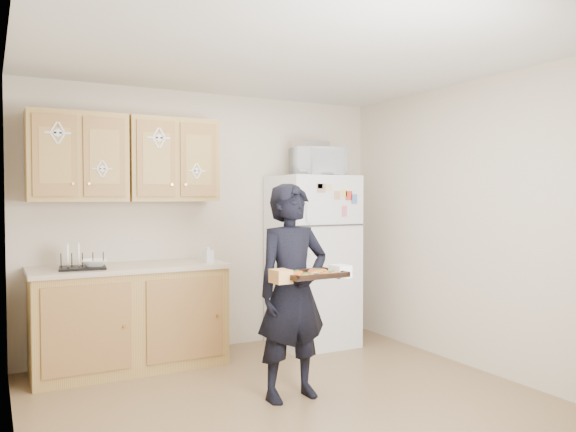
{
  "coord_description": "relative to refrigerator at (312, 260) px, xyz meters",
  "views": [
    {
      "loc": [
        -1.92,
        -3.42,
        1.49
      ],
      "look_at": [
        0.15,
        0.45,
        1.34
      ],
      "focal_mm": 35.0,
      "sensor_mm": 36.0,
      "label": 1
    }
  ],
  "objects": [
    {
      "name": "wall_right",
      "position": [
        0.85,
        -1.43,
        0.4
      ],
      "size": [
        0.04,
        3.6,
        2.5
      ],
      "primitive_type": "cube",
      "color": "beige",
      "rests_on": "floor"
    },
    {
      "name": "upper_cab_left",
      "position": [
        -2.2,
        0.18,
        0.98
      ],
      "size": [
        0.8,
        0.33,
        0.75
      ],
      "primitive_type": "cube",
      "color": "olive",
      "rests_on": "wall_back"
    },
    {
      "name": "countertop",
      "position": [
        -1.8,
        0.05,
        0.03
      ],
      "size": [
        1.64,
        0.64,
        0.04
      ],
      "primitive_type": "cube",
      "color": "beige",
      "rests_on": "base_cabinet"
    },
    {
      "name": "wall_front",
      "position": [
        -0.95,
        -3.23,
        0.4
      ],
      "size": [
        3.6,
        0.04,
        2.5
      ],
      "primitive_type": "cube",
      "color": "beige",
      "rests_on": "floor"
    },
    {
      "name": "upper_cab_right",
      "position": [
        -1.38,
        0.18,
        0.98
      ],
      "size": [
        0.8,
        0.33,
        0.75
      ],
      "primitive_type": "cube",
      "color": "olive",
      "rests_on": "wall_back"
    },
    {
      "name": "refrigerator",
      "position": [
        0.0,
        0.0,
        0.0
      ],
      "size": [
        0.75,
        0.7,
        1.7
      ],
      "primitive_type": "cube",
      "color": "silver",
      "rests_on": "floor"
    },
    {
      "name": "soap_bottle",
      "position": [
        -1.13,
        -0.08,
        0.13
      ],
      "size": [
        0.09,
        0.09,
        0.17
      ],
      "primitive_type": "imported",
      "rotation": [
        0.0,
        0.0,
        0.25
      ],
      "color": "silver",
      "rests_on": "countertop"
    },
    {
      "name": "floor",
      "position": [
        -0.95,
        -1.43,
        -0.85
      ],
      "size": [
        3.6,
        3.6,
        0.0
      ],
      "primitive_type": "plane",
      "color": "brown",
      "rests_on": "ground"
    },
    {
      "name": "microwave",
      "position": [
        0.03,
        -0.05,
        0.99
      ],
      "size": [
        0.57,
        0.44,
        0.28
      ],
      "primitive_type": "imported",
      "rotation": [
        0.0,
        0.0,
        -0.21
      ],
      "color": "silver",
      "rests_on": "refrigerator"
    },
    {
      "name": "pizza_back_left",
      "position": [
        -1.02,
        -1.48,
        0.12
      ],
      "size": [
        0.14,
        0.14,
        0.02
      ],
      "primitive_type": "cylinder",
      "color": "orange",
      "rests_on": "baking_tray"
    },
    {
      "name": "ceiling",
      "position": [
        -0.95,
        -1.43,
        1.65
      ],
      "size": [
        3.6,
        3.6,
        0.0
      ],
      "primitive_type": "plane",
      "color": "silver",
      "rests_on": "wall_back"
    },
    {
      "name": "person",
      "position": [
        -0.9,
        -1.24,
        -0.06
      ],
      "size": [
        0.6,
        0.41,
        1.59
      ],
      "primitive_type": "imported",
      "rotation": [
        0.0,
        0.0,
        0.05
      ],
      "color": "black",
      "rests_on": "floor"
    },
    {
      "name": "pizza_front_left",
      "position": [
        -1.01,
        -1.62,
        0.12
      ],
      "size": [
        0.14,
        0.14,
        0.02
      ],
      "primitive_type": "cylinder",
      "color": "orange",
      "rests_on": "baking_tray"
    },
    {
      "name": "pizza_back_right",
      "position": [
        -0.82,
        -1.47,
        0.12
      ],
      "size": [
        0.14,
        0.14,
        0.02
      ],
      "primitive_type": "cylinder",
      "color": "orange",
      "rests_on": "baking_tray"
    },
    {
      "name": "base_cabinet",
      "position": [
        -1.8,
        0.05,
        -0.42
      ],
      "size": [
        1.6,
        0.6,
        0.86
      ],
      "primitive_type": "cube",
      "color": "olive",
      "rests_on": "floor"
    },
    {
      "name": "cereal_box",
      "position": [
        0.52,
        0.24,
        -0.69
      ],
      "size": [
        0.2,
        0.07,
        0.32
      ],
      "primitive_type": "cube",
      "color": "gold",
      "rests_on": "floor"
    },
    {
      "name": "baking_tray",
      "position": [
        -0.92,
        -1.54,
        0.1
      ],
      "size": [
        0.44,
        0.34,
        0.04
      ],
      "primitive_type": "cube",
      "rotation": [
        0.0,
        0.0,
        0.05
      ],
      "color": "black",
      "rests_on": "person"
    },
    {
      "name": "foil_pan",
      "position": [
        -0.02,
        -0.02,
        1.16
      ],
      "size": [
        0.33,
        0.26,
        0.06
      ],
      "primitive_type": "cube",
      "rotation": [
        0.0,
        0.0,
        0.15
      ],
      "color": "silver",
      "rests_on": "microwave"
    },
    {
      "name": "pizza_front_right",
      "position": [
        -0.81,
        -1.61,
        0.12
      ],
      "size": [
        0.14,
        0.14,
        0.02
      ],
      "primitive_type": "cylinder",
      "color": "orange",
      "rests_on": "baking_tray"
    },
    {
      "name": "dish_rack",
      "position": [
        -2.2,
        -0.03,
        0.12
      ],
      "size": [
        0.39,
        0.31,
        0.14
      ],
      "primitive_type": "cube",
      "rotation": [
        0.0,
        0.0,
        -0.12
      ],
      "color": "black",
      "rests_on": "countertop"
    },
    {
      "name": "bowl",
      "position": [
        -2.1,
        -0.03,
        0.1
      ],
      "size": [
        0.28,
        0.28,
        0.06
      ],
      "primitive_type": "imported",
      "rotation": [
        0.0,
        0.0,
        -0.28
      ],
      "color": "white",
      "rests_on": "dish_rack"
    },
    {
      "name": "wall_left",
      "position": [
        -2.75,
        -1.43,
        0.4
      ],
      "size": [
        0.04,
        3.6,
        2.5
      ],
      "primitive_type": "cube",
      "color": "beige",
      "rests_on": "floor"
    },
    {
      "name": "wall_back",
      "position": [
        -0.95,
        0.37,
        0.4
      ],
      "size": [
        3.6,
        0.04,
        2.5
      ],
      "primitive_type": "cube",
      "color": "beige",
      "rests_on": "floor"
    }
  ]
}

